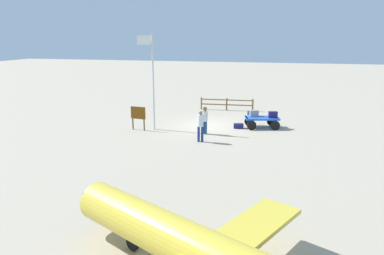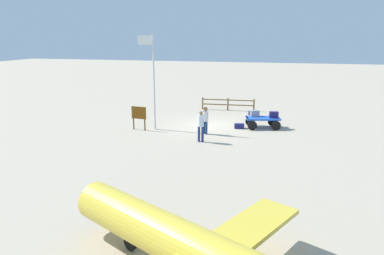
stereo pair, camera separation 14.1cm
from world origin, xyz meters
name	(u,v)px [view 1 (the left image)]	position (x,y,z in m)	size (l,w,h in m)	color
ground_plane	(207,126)	(0.00, 0.00, 0.00)	(120.00, 120.00, 0.00)	#B3A48C
luggage_cart	(262,120)	(-3.48, -0.31, 0.50)	(2.30, 1.68, 0.69)	blue
suitcase_navy	(252,113)	(-2.80, -0.90, 0.84)	(0.59, 0.30, 0.30)	#918F9D
suitcase_olive	(254,113)	(-2.97, -0.53, 0.89)	(0.60, 0.46, 0.40)	#969296
suitcase_grey	(273,115)	(-4.16, -0.40, 0.89)	(0.60, 0.43, 0.39)	#1E1951
suitcase_tan	(238,126)	(-2.06, 0.16, 0.15)	(0.66, 0.43, 0.31)	navy
worker_lead	(200,124)	(-0.35, 3.68, 1.01)	(0.38, 0.38, 1.75)	navy
worker_trailing	(205,118)	(-0.25, 1.99, 0.97)	(0.48, 0.48, 1.65)	navy
airplane_near	(207,254)	(-3.13, 15.49, 1.01)	(9.26, 6.02, 2.75)	gold
flagpole	(152,75)	(3.16, 1.69, 3.43)	(1.00, 0.10, 5.85)	silver
signboard	(138,115)	(3.97, 2.09, 0.97)	(0.99, 0.18, 1.48)	#4C3319
wooden_fence	(227,103)	(-0.46, -5.40, 0.56)	(4.19, 0.35, 0.97)	brown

